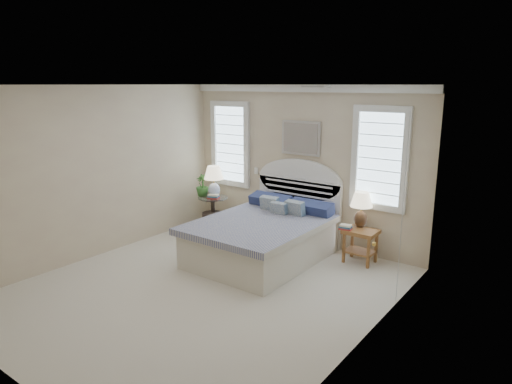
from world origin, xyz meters
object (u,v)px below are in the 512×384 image
object	(u,v)px
side_table_left	(213,210)
floor_pot	(213,222)
nightstand_right	(361,239)
lamp_right	(361,205)
bed	(266,234)
lamp_left	(214,178)

from	to	relation	value
side_table_left	floor_pot	distance (m)	0.23
nightstand_right	lamp_right	xyz separation A→B (m)	(-0.08, 0.15, 0.49)
side_table_left	nightstand_right	xyz separation A→B (m)	(2.95, 0.10, -0.00)
bed	side_table_left	distance (m)	1.75
bed	side_table_left	xyz separation A→B (m)	(-1.65, 0.59, 0.00)
bed	side_table_left	world-z (taller)	bed
bed	lamp_left	xyz separation A→B (m)	(-1.64, 0.62, 0.61)
floor_pot	lamp_right	size ratio (longest dim) A/B	0.68
lamp_right	floor_pot	bearing A→B (deg)	-173.45
side_table_left	lamp_left	xyz separation A→B (m)	(0.01, 0.03, 0.61)
floor_pot	nightstand_right	bearing A→B (deg)	3.50
bed	nightstand_right	world-z (taller)	bed
nightstand_right	side_table_left	bearing A→B (deg)	-178.06
side_table_left	bed	bearing A→B (deg)	-19.74
floor_pot	lamp_left	bearing A→B (deg)	108.99
lamp_left	lamp_right	world-z (taller)	lamp_left
nightstand_right	bed	bearing A→B (deg)	-151.97
floor_pot	lamp_left	xyz separation A→B (m)	(-0.04, 0.10, 0.82)
lamp_right	side_table_left	bearing A→B (deg)	-175.09
side_table_left	lamp_right	bearing A→B (deg)	4.91
bed	lamp_left	size ratio (longest dim) A/B	3.79
nightstand_right	lamp_right	bearing A→B (deg)	118.52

